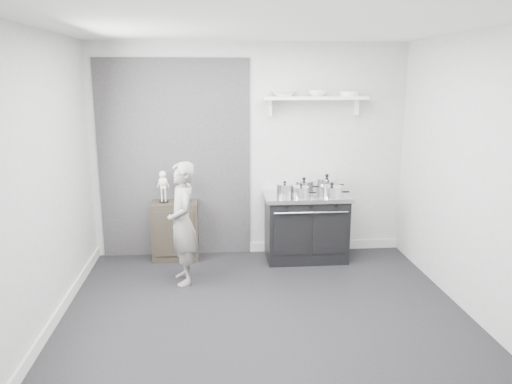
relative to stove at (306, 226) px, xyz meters
The scene contains 16 objects.
ground 1.68m from the stove, 114.93° to the right, with size 4.00×4.00×0.00m, color black.
room_shell 1.96m from the stove, 120.29° to the right, with size 4.02×3.62×2.71m.
wall_shelf 1.60m from the stove, 60.41° to the left, with size 1.30×0.26×0.24m.
stove is the anchor object (origin of this frame).
side_cabinet 1.66m from the stove, behind, with size 0.57×0.33×0.75m, color black.
child 1.65m from the stove, 157.39° to the right, with size 0.50×0.33×1.38m, color gray.
pot_front_left 0.58m from the stove, 163.28° to the right, with size 0.29×0.21×0.19m.
pot_back_left 0.51m from the stove, 97.05° to the left, with size 0.34×0.25×0.19m.
pot_back_right 0.60m from the stove, 24.83° to the left, with size 0.35×0.27×0.23m.
pot_front_right 0.59m from the stove, 31.89° to the right, with size 0.35×0.27×0.19m.
pot_front_center 0.53m from the stove, 120.40° to the right, with size 0.29×0.20×0.17m.
skeleton_full 1.87m from the stove, behind, with size 0.13×0.08×0.46m, color beige, non-canonical shape.
skeleton_torso 1.59m from the stove, behind, with size 0.11×0.07×0.40m, color beige, non-canonical shape.
bowl_large 1.69m from the stove, 145.12° to the left, with size 0.32×0.32×0.08m, color white.
bowl_small 1.67m from the stove, 54.07° to the left, with size 0.23×0.23×0.07m, color white.
plate_stack 1.75m from the stove, 19.49° to the left, with size 0.24×0.24×0.06m, color white.
Camera 1 is at (-0.47, -4.50, 2.29)m, focal length 35.00 mm.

